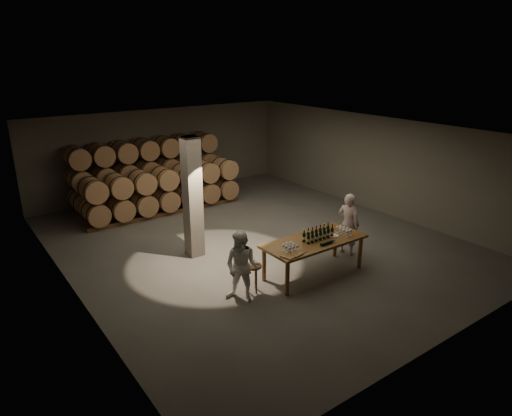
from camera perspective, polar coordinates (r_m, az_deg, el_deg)
room at (r=11.89m, az=-7.94°, el=1.26°), size 12.00×12.00×12.00m
tasting_table at (r=11.08m, az=7.27°, el=-4.49°), size 2.60×1.10×0.90m
barrel_stack_back at (r=16.72m, az=-13.49°, el=4.65°), size 5.48×0.95×2.31m
barrel_stack_front at (r=15.57m, az=-11.38°, el=2.34°), size 5.48×0.95×1.57m
bottle_cluster at (r=11.07m, az=7.79°, el=-3.32°), size 0.86×0.23×0.32m
lying_bottles at (r=10.83m, az=8.84°, el=-4.34°), size 0.45×0.08×0.08m
glass_cluster_left at (r=10.35m, az=4.30°, el=-4.75°), size 0.30×0.30×0.17m
glass_cluster_right at (r=11.46m, az=10.93°, el=-2.63°), size 0.20×0.42×0.18m
plate at (r=11.36m, az=9.68°, el=-3.40°), size 0.25×0.25×0.01m
notebook_near at (r=10.22m, az=5.07°, el=-5.78°), size 0.29×0.25×0.03m
notebook_corner at (r=10.11m, az=4.04°, el=-6.05°), size 0.29×0.34×0.02m
pen at (r=10.34m, az=6.16°, el=-5.57°), size 0.14×0.03×0.01m
stool at (r=10.33m, az=-0.38°, el=-7.75°), size 0.39×0.39×0.65m
person_man at (r=12.36m, az=11.47°, el=-1.96°), size 0.55×0.70×1.69m
person_woman at (r=9.87m, az=-1.76°, el=-7.35°), size 0.95×0.99×1.61m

